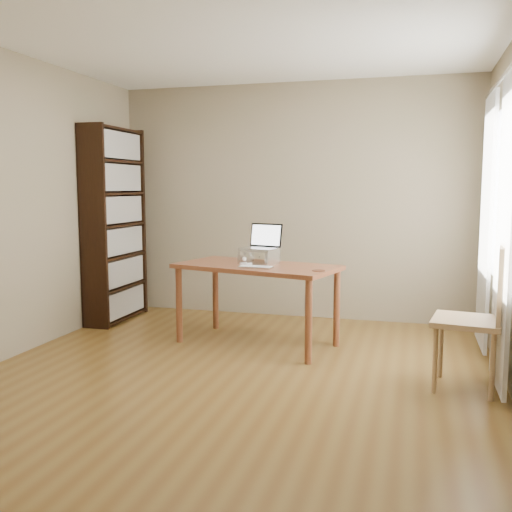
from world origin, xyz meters
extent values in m
cube|color=brown|center=(0.00, 0.00, -0.01)|extent=(4.00, 4.50, 0.02)
cube|color=white|center=(0.00, 0.00, 2.61)|extent=(4.00, 4.50, 0.02)
cube|color=gray|center=(0.00, 2.26, 1.30)|extent=(4.00, 0.02, 2.60)
cube|color=gray|center=(0.00, -2.26, 1.30)|extent=(4.00, 0.02, 2.60)
cube|color=gray|center=(-2.01, 0.00, 1.30)|extent=(0.02, 4.50, 2.60)
cube|color=white|center=(1.98, 0.80, 1.40)|extent=(0.01, 1.80, 1.40)
cube|color=black|center=(-1.84, 1.12, 1.05)|extent=(0.30, 0.04, 2.10)
cube|color=black|center=(-1.84, 1.98, 1.05)|extent=(0.30, 0.04, 2.10)
cube|color=black|center=(-1.98, 1.55, 1.05)|extent=(0.02, 0.90, 2.10)
cube|color=black|center=(-1.84, 1.55, 0.03)|extent=(0.30, 0.84, 0.02)
cube|color=black|center=(-1.81, 1.55, 0.20)|extent=(0.20, 0.78, 0.28)
cube|color=black|center=(-1.84, 1.55, 0.37)|extent=(0.30, 0.84, 0.03)
cube|color=black|center=(-1.81, 1.55, 0.54)|extent=(0.20, 0.78, 0.28)
cube|color=black|center=(-1.84, 1.55, 0.71)|extent=(0.30, 0.84, 0.02)
cube|color=black|center=(-1.81, 1.55, 0.88)|extent=(0.20, 0.78, 0.28)
cube|color=black|center=(-1.84, 1.55, 1.05)|extent=(0.30, 0.84, 0.02)
cube|color=black|center=(-1.81, 1.55, 1.22)|extent=(0.20, 0.78, 0.28)
cube|color=black|center=(-1.84, 1.55, 1.39)|extent=(0.30, 0.84, 0.02)
cube|color=black|center=(-1.81, 1.55, 1.56)|extent=(0.20, 0.78, 0.28)
cube|color=black|center=(-1.84, 1.55, 1.73)|extent=(0.30, 0.84, 0.02)
cube|color=black|center=(-1.81, 1.55, 1.90)|extent=(0.20, 0.78, 0.28)
cube|color=black|center=(-1.84, 1.55, 2.07)|extent=(0.30, 0.84, 0.03)
cube|color=silver|center=(1.92, 0.25, 1.15)|extent=(0.03, 0.70, 2.20)
cube|color=silver|center=(1.92, 1.35, 1.15)|extent=(0.03, 0.70, 2.20)
cylinder|color=silver|center=(1.92, 0.80, 2.28)|extent=(0.03, 1.90, 0.03)
cube|color=brown|center=(-0.07, 1.00, 0.73)|extent=(1.60, 1.07, 0.04)
cylinder|color=brown|center=(-0.74, 1.31, 0.35)|extent=(0.06, 0.06, 0.71)
cylinder|color=brown|center=(0.60, 1.31, 0.35)|extent=(0.06, 0.06, 0.71)
cylinder|color=brown|center=(-0.74, 0.70, 0.35)|extent=(0.06, 0.06, 0.71)
cylinder|color=brown|center=(0.60, 0.70, 0.35)|extent=(0.06, 0.06, 0.71)
cube|color=silver|center=(-0.22, 1.08, 0.81)|extent=(0.03, 0.25, 0.12)
cube|color=silver|center=(0.07, 1.08, 0.81)|extent=(0.03, 0.25, 0.12)
cube|color=silver|center=(-0.07, 1.08, 0.88)|extent=(0.32, 0.25, 0.01)
cube|color=silver|center=(-0.07, 1.08, 0.89)|extent=(0.38, 0.31, 0.02)
cube|color=black|center=(-0.07, 1.21, 1.01)|extent=(0.33, 0.13, 0.22)
cube|color=white|center=(-0.07, 1.21, 1.01)|extent=(0.30, 0.11, 0.19)
cube|color=silver|center=(-0.02, 0.78, 0.76)|extent=(0.31, 0.16, 0.02)
cube|color=silver|center=(-0.02, 0.78, 0.77)|extent=(0.28, 0.13, 0.00)
cylinder|color=#592D1E|center=(0.54, 0.76, 0.75)|extent=(0.11, 0.11, 0.01)
ellipsoid|color=#413833|center=(-0.10, 1.11, 0.81)|extent=(0.15, 0.34, 0.12)
ellipsoid|color=#413833|center=(-0.10, 1.22, 0.80)|extent=(0.13, 0.14, 0.11)
ellipsoid|color=#413833|center=(-0.10, 0.92, 0.83)|extent=(0.09, 0.09, 0.08)
ellipsoid|color=silver|center=(-0.10, 0.96, 0.79)|extent=(0.08, 0.08, 0.07)
sphere|color=silver|center=(-0.10, 0.89, 0.81)|extent=(0.04, 0.04, 0.04)
cone|color=#413833|center=(-0.13, 0.93, 0.86)|extent=(0.03, 0.04, 0.04)
cone|color=#413833|center=(-0.07, 0.93, 0.86)|extent=(0.03, 0.04, 0.04)
cylinder|color=silver|center=(-0.13, 0.91, 0.76)|extent=(0.03, 0.08, 0.03)
cylinder|color=silver|center=(-0.07, 0.91, 0.76)|extent=(0.03, 0.08, 0.03)
cylinder|color=#413833|center=(-0.01, 1.24, 0.77)|extent=(0.12, 0.18, 0.02)
cube|color=#A27C58|center=(1.70, 0.27, 0.50)|extent=(0.53, 0.53, 0.04)
cylinder|color=#A27C58|center=(1.51, 0.08, 0.25)|extent=(0.04, 0.04, 0.50)
cylinder|color=#A27C58|center=(1.89, 0.08, 0.25)|extent=(0.04, 0.04, 0.50)
cylinder|color=#A27C58|center=(1.51, 0.46, 0.25)|extent=(0.04, 0.04, 0.50)
cylinder|color=#A27C58|center=(1.89, 0.46, 0.25)|extent=(0.04, 0.04, 0.50)
cube|color=#A27C58|center=(1.91, 0.27, 0.78)|extent=(0.10, 0.44, 0.55)
camera|label=1|loc=(1.32, -4.00, 1.46)|focal=40.00mm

